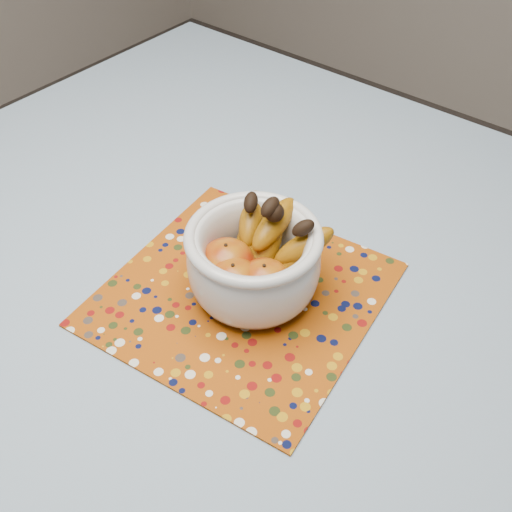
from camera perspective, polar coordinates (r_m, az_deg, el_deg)
name	(u,v)px	position (r m, az deg, el deg)	size (l,w,h in m)	color
table	(208,300)	(1.01, -4.61, -4.15)	(1.20, 1.20, 0.75)	brown
tablecloth	(205,265)	(0.95, -4.88, -0.88)	(1.32, 1.32, 0.01)	slate
placemat	(242,294)	(0.90, -1.31, -3.61)	(0.38, 0.38, 0.00)	#8C3B07
fruit_bowl	(258,256)	(0.85, 0.16, -0.03)	(0.22, 0.21, 0.16)	silver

